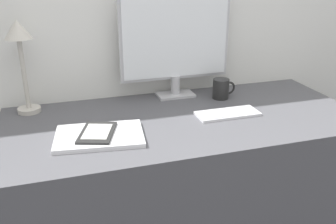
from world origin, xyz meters
The scene contains 7 objects.
desk centered at (0.00, 0.21, 0.35)m, with size 1.51×0.69×0.70m.
monitor centered at (0.05, 0.48, 0.97)m, with size 0.53×0.11×0.49m.
keyboard centered at (0.18, 0.18, 0.71)m, with size 0.27×0.11×0.01m.
laptop centered at (-0.37, 0.11, 0.71)m, with size 0.35×0.26×0.02m.
ereader centered at (-0.38, 0.11, 0.73)m, with size 0.17×0.22×0.01m.
desk_lamp centered at (-0.63, 0.47, 0.99)m, with size 0.11×0.11×0.40m.
coffee_mug centered at (0.25, 0.38, 0.75)m, with size 0.11×0.08×0.10m.
Camera 1 is at (-0.50, -1.17, 1.32)m, focal length 40.00 mm.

